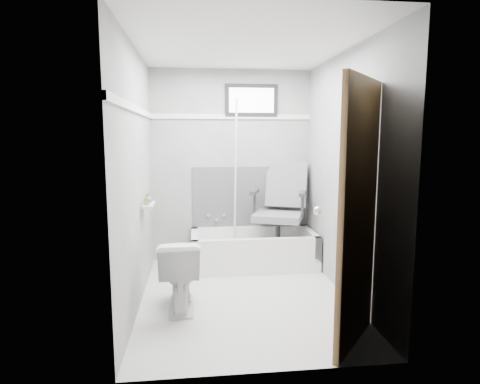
{
  "coord_description": "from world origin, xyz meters",
  "views": [
    {
      "loc": [
        -0.47,
        -3.77,
        1.58
      ],
      "look_at": [
        0.0,
        0.35,
        1.0
      ],
      "focal_mm": 30.0,
      "sensor_mm": 36.0,
      "label": 1
    }
  ],
  "objects": [
    {
      "name": "wall_left",
      "position": [
        -1.0,
        0.0,
        1.2
      ],
      "size": [
        0.02,
        2.6,
        2.4
      ],
      "primitive_type": "cube",
      "color": "gray",
      "rests_on": "floor"
    },
    {
      "name": "pole",
      "position": [
        0.03,
        1.06,
        1.05
      ],
      "size": [
        0.02,
        0.33,
        1.93
      ],
      "primitive_type": "cylinder",
      "rotation": [
        0.16,
        0.0,
        0.0
      ],
      "color": "white",
      "rests_on": "bathtub"
    },
    {
      "name": "soap_bottle_a",
      "position": [
        -0.94,
        0.16,
        0.97
      ],
      "size": [
        0.05,
        0.05,
        0.11
      ],
      "primitive_type": "imported",
      "rotation": [
        0.0,
        0.0,
        0.04
      ],
      "color": "olive",
      "rests_on": "shelf"
    },
    {
      "name": "wall_right",
      "position": [
        1.0,
        0.0,
        1.2
      ],
      "size": [
        0.02,
        2.6,
        2.4
      ],
      "primitive_type": "cube",
      "color": "gray",
      "rests_on": "floor"
    },
    {
      "name": "bathtub",
      "position": [
        0.23,
        0.93,
        0.21
      ],
      "size": [
        1.5,
        0.7,
        0.42
      ],
      "primitive_type": null,
      "color": "white",
      "rests_on": "floor"
    },
    {
      "name": "soap_bottle_b",
      "position": [
        -0.94,
        0.3,
        0.96
      ],
      "size": [
        0.09,
        0.09,
        0.1
      ],
      "primitive_type": "imported",
      "rotation": [
        0.0,
        0.0,
        0.16
      ],
      "color": "#456C7E",
      "rests_on": "shelf"
    },
    {
      "name": "wall_front",
      "position": [
        0.0,
        -1.3,
        1.2
      ],
      "size": [
        2.0,
        0.02,
        2.4
      ],
      "primitive_type": "cube",
      "color": "gray",
      "rests_on": "floor"
    },
    {
      "name": "backerboard",
      "position": [
        0.25,
        1.29,
        0.8
      ],
      "size": [
        1.5,
        0.02,
        0.78
      ],
      "primitive_type": "cube",
      "color": "#4C4C4F",
      "rests_on": "wall_back"
    },
    {
      "name": "toilet",
      "position": [
        -0.62,
        -0.18,
        0.33
      ],
      "size": [
        0.39,
        0.68,
        0.66
      ],
      "primitive_type": "imported",
      "rotation": [
        0.0,
        0.0,
        3.16
      ],
      "color": "white",
      "rests_on": "floor"
    },
    {
      "name": "door",
      "position": [
        0.98,
        -1.28,
        1.0
      ],
      "size": [
        0.78,
        0.78,
        2.0
      ],
      "primitive_type": null,
      "color": "brown",
      "rests_on": "floor"
    },
    {
      "name": "wall_back",
      "position": [
        0.0,
        1.3,
        1.2
      ],
      "size": [
        2.0,
        0.02,
        2.4
      ],
      "primitive_type": "cube",
      "color": "gray",
      "rests_on": "floor"
    },
    {
      "name": "trim_back",
      "position": [
        0.0,
        1.29,
        1.82
      ],
      "size": [
        2.0,
        0.02,
        0.06
      ],
      "primitive_type": "cube",
      "color": "white",
      "rests_on": "wall_back"
    },
    {
      "name": "trim_left",
      "position": [
        -0.99,
        0.0,
        1.82
      ],
      "size": [
        0.02,
        2.6,
        0.06
      ],
      "primitive_type": "cube",
      "color": "white",
      "rests_on": "wall_left"
    },
    {
      "name": "shelf",
      "position": [
        -0.93,
        0.24,
        0.9
      ],
      "size": [
        0.1,
        0.32,
        0.02
      ],
      "primitive_type": "cube",
      "color": "silver",
      "rests_on": "wall_left"
    },
    {
      "name": "ceiling",
      "position": [
        0.0,
        0.0,
        2.4
      ],
      "size": [
        2.6,
        2.6,
        0.0
      ],
      "primitive_type": "plane",
      "rotation": [
        3.14,
        0.0,
        0.0
      ],
      "color": "silver",
      "rests_on": "floor"
    },
    {
      "name": "window",
      "position": [
        0.25,
        1.29,
        2.02
      ],
      "size": [
        0.66,
        0.04,
        0.4
      ],
      "primitive_type": null,
      "color": "black",
      "rests_on": "wall_back"
    },
    {
      "name": "office_chair",
      "position": [
        0.54,
        0.95,
        0.7
      ],
      "size": [
        0.86,
        0.86,
        1.15
      ],
      "primitive_type": null,
      "rotation": [
        0.0,
        0.0,
        -0.36
      ],
      "color": "slate",
      "rests_on": "bathtub"
    },
    {
      "name": "floor",
      "position": [
        0.0,
        0.0,
        0.0
      ],
      "size": [
        2.6,
        2.6,
        0.0
      ],
      "primitive_type": "plane",
      "color": "silver",
      "rests_on": "ground"
    },
    {
      "name": "faucet",
      "position": [
        -0.2,
        1.27,
        0.55
      ],
      "size": [
        0.26,
        0.1,
        0.16
      ],
      "primitive_type": null,
      "color": "silver",
      "rests_on": "wall_back"
    }
  ]
}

